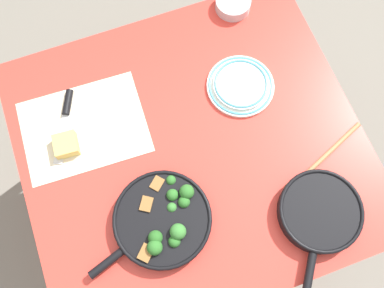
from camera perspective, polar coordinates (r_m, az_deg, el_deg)
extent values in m
plane|color=slate|center=(2.10, 0.00, -6.89)|extent=(14.00, 14.00, 0.00)
cube|color=red|center=(1.37, 0.00, -0.47)|extent=(1.07, 1.00, 0.03)
cylinder|color=#BCBCC1|center=(1.80, 19.90, -11.86)|extent=(0.05, 0.05, 0.74)
cylinder|color=#BCBCC1|center=(1.91, -18.28, 3.05)|extent=(0.05, 0.05, 0.74)
cylinder|color=#BCBCC1|center=(1.98, 8.75, 12.02)|extent=(0.05, 0.05, 0.74)
cylinder|color=black|center=(1.28, -3.94, -10.05)|extent=(0.29, 0.29, 0.04)
torus|color=black|center=(1.26, -4.00, -9.91)|extent=(0.29, 0.29, 0.01)
cylinder|color=black|center=(1.28, -11.34, -15.31)|extent=(0.11, 0.06, 0.02)
cylinder|color=#2C6823|center=(1.27, -1.84, -11.77)|extent=(0.02, 0.02, 0.03)
sphere|color=#387A33|center=(1.24, -1.88, -11.61)|extent=(0.05, 0.05, 0.05)
cylinder|color=#2C6823|center=(1.29, -2.68, -8.60)|extent=(0.01, 0.01, 0.02)
sphere|color=#387A33|center=(1.27, -2.71, -8.46)|extent=(0.03, 0.03, 0.03)
cylinder|color=#205218|center=(1.27, -4.81, -12.47)|extent=(0.01, 0.01, 0.02)
sphere|color=#286023|center=(1.25, -4.91, -12.33)|extent=(0.04, 0.04, 0.04)
cylinder|color=#245B1C|center=(1.29, -2.58, -7.00)|extent=(0.01, 0.01, 0.02)
sphere|color=#2D6B28|center=(1.27, -2.63, -6.80)|extent=(0.04, 0.04, 0.04)
cylinder|color=#245B1C|center=(1.27, -4.89, -13.69)|extent=(0.02, 0.02, 0.02)
sphere|color=#2D6B28|center=(1.24, -5.00, -13.58)|extent=(0.05, 0.05, 0.05)
cylinder|color=#245B1C|center=(1.29, -0.69, -6.65)|extent=(0.02, 0.02, 0.02)
sphere|color=#2D6B28|center=(1.26, -0.70, -6.39)|extent=(0.04, 0.04, 0.04)
cylinder|color=#245B1C|center=(1.29, -1.05, -7.91)|extent=(0.01, 0.01, 0.02)
sphere|color=#2D6B28|center=(1.27, -1.07, -7.73)|extent=(0.04, 0.04, 0.04)
cylinder|color=#245B1C|center=(1.27, -2.32, -12.95)|extent=(0.01, 0.01, 0.02)
sphere|color=#2D6B28|center=(1.25, -2.36, -12.85)|extent=(0.03, 0.03, 0.03)
cylinder|color=#245B1C|center=(1.30, -2.78, -5.06)|extent=(0.01, 0.01, 0.02)
sphere|color=#2D6B28|center=(1.29, -2.82, -4.86)|extent=(0.03, 0.03, 0.03)
cube|color=olive|center=(1.28, -6.04, -8.07)|extent=(0.05, 0.06, 0.04)
cube|color=#AD7F4C|center=(1.29, -6.31, -7.20)|extent=(0.04, 0.04, 0.03)
cube|color=olive|center=(1.27, -6.09, -14.29)|extent=(0.06, 0.06, 0.04)
cube|color=olive|center=(1.30, -4.63, -5.42)|extent=(0.05, 0.05, 0.03)
cylinder|color=black|center=(1.33, 16.62, -8.65)|extent=(0.24, 0.24, 0.04)
torus|color=black|center=(1.31, 16.89, -8.47)|extent=(0.25, 0.25, 0.01)
cylinder|color=black|center=(1.29, 15.34, -16.55)|extent=(0.10, 0.12, 0.02)
cylinder|color=#E5CC60|center=(1.34, 16.58, -8.68)|extent=(0.20, 0.20, 0.02)
cylinder|color=#A87A4C|center=(1.41, 17.74, -1.13)|extent=(0.27, 0.12, 0.02)
ellipsoid|color=#A87A4C|center=(1.34, 13.18, -5.70)|extent=(0.07, 0.06, 0.02)
cube|color=beige|center=(1.42, -14.21, 2.20)|extent=(0.40, 0.31, 0.00)
cube|color=silver|center=(1.42, -16.92, 0.61)|extent=(0.09, 0.16, 0.01)
cylinder|color=black|center=(1.45, -16.24, 5.36)|extent=(0.06, 0.09, 0.02)
cube|color=#E0C15B|center=(1.39, -16.44, -0.11)|extent=(0.08, 0.08, 0.04)
cylinder|color=silver|center=(1.44, 6.47, 7.68)|extent=(0.22, 0.22, 0.01)
torus|color=#4C9EB7|center=(1.43, 6.49, 7.79)|extent=(0.21, 0.21, 0.01)
cylinder|color=silver|center=(1.43, 6.52, 7.89)|extent=(0.18, 0.18, 0.01)
torus|color=#4C9EB7|center=(1.42, 6.55, 8.00)|extent=(0.18, 0.18, 0.01)
cylinder|color=#B7B7BC|center=(1.59, 5.48, 18.09)|extent=(0.12, 0.12, 0.04)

